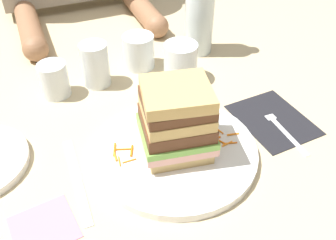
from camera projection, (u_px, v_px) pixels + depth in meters
ground_plane at (176, 154)px, 0.67m from camera, size 3.00×3.00×0.00m
main_plate at (174, 150)px, 0.67m from camera, size 0.29×0.29×0.02m
sandwich at (175, 120)px, 0.62m from camera, size 0.14×0.13×0.13m
carrot_shred_0 at (119, 161)px, 0.64m from camera, size 0.01×0.02×0.00m
carrot_shred_1 at (115, 150)px, 0.66m from camera, size 0.01×0.03×0.00m
carrot_shred_2 at (129, 159)px, 0.64m from camera, size 0.02×0.00×0.00m
carrot_shred_3 at (123, 149)px, 0.66m from camera, size 0.03×0.01×0.00m
carrot_shred_4 at (115, 157)px, 0.64m from camera, size 0.01×0.02×0.00m
carrot_shred_5 at (132, 151)px, 0.65m from camera, size 0.01×0.03×0.00m
carrot_shred_6 at (213, 134)px, 0.69m from camera, size 0.02×0.02×0.00m
carrot_shred_7 at (214, 139)px, 0.68m from camera, size 0.03×0.01×0.00m
carrot_shred_8 at (230, 143)px, 0.67m from camera, size 0.03×0.01×0.00m
carrot_shred_9 at (211, 138)px, 0.68m from camera, size 0.02×0.02×0.00m
carrot_shred_10 at (218, 140)px, 0.68m from camera, size 0.02×0.03×0.00m
carrot_shred_11 at (220, 131)px, 0.69m from camera, size 0.01×0.02×0.00m
carrot_shred_12 at (233, 134)px, 0.69m from camera, size 0.02×0.01×0.00m
carrot_shred_13 at (227, 144)px, 0.67m from camera, size 0.02×0.01×0.00m
napkin_dark at (273, 119)px, 0.74m from camera, size 0.14×0.17×0.00m
fork at (280, 125)px, 0.73m from camera, size 0.02×0.17×0.00m
knife at (78, 182)px, 0.62m from camera, size 0.02×0.20×0.00m
juice_glass at (180, 64)px, 0.83m from camera, size 0.08×0.08×0.09m
water_bottle at (200, 3)px, 0.88m from camera, size 0.07×0.07×0.29m
empty_tumbler_0 at (139, 52)px, 0.88m from camera, size 0.07×0.07×0.08m
empty_tumbler_1 at (95, 65)px, 0.81m from camera, size 0.06×0.06×0.10m
empty_tumbler_2 at (54, 80)px, 0.79m from camera, size 0.06×0.06×0.08m
napkin_pink at (44, 227)px, 0.55m from camera, size 0.10×0.10×0.00m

